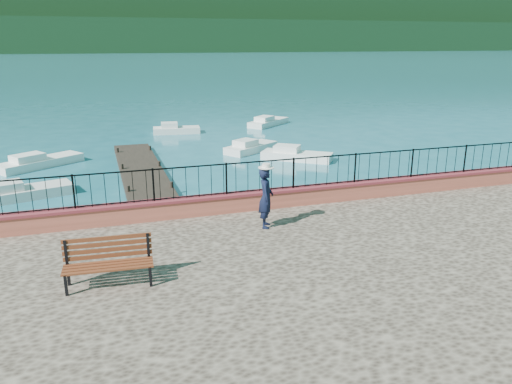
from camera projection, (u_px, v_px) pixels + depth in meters
ground at (277, 301)px, 12.57m from camera, size 2000.00×2000.00×0.00m
parapet at (236, 202)px, 15.50m from camera, size 28.00×0.46×0.58m
railing at (236, 178)px, 15.28m from camera, size 27.00×0.05×0.95m
dock at (145, 181)px, 22.85m from camera, size 2.00×16.00×0.30m
far_forest at (94, 36)px, 282.98m from camera, size 900.00×60.00×18.00m
foothills at (91, 16)px, 333.81m from camera, size 900.00×120.00×44.00m
companion_hill at (287, 46)px, 587.24m from camera, size 448.00×384.00×180.00m
park_bench at (109, 272)px, 10.77m from camera, size 1.92×0.75×1.05m
person at (266, 198)px, 14.02m from camera, size 0.60×0.73×1.73m
hat at (266, 166)px, 13.75m from camera, size 0.44×0.44×0.12m
boat_0 at (20, 189)px, 20.67m from camera, size 4.29×2.40×0.80m
boat_1 at (297, 153)px, 27.42m from camera, size 3.84×3.33×0.80m
boat_2 at (251, 145)px, 29.53m from camera, size 3.67×3.01×0.80m
boat_3 at (40, 159)px, 25.94m from camera, size 4.32×3.54×0.80m
boat_4 at (176, 128)px, 35.37m from camera, size 3.38×1.68×0.80m
boat_5 at (269, 120)px, 38.69m from camera, size 4.01×3.65×0.80m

